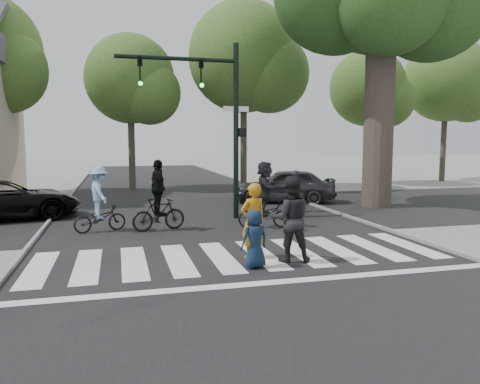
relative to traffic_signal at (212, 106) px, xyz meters
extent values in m
plane|color=gray|center=(-0.35, -6.20, -3.90)|extent=(120.00, 120.00, 0.00)
cube|color=black|center=(-0.35, -1.20, -3.90)|extent=(10.00, 70.00, 0.01)
cube|color=black|center=(-0.35, 1.80, -3.89)|extent=(70.00, 10.00, 0.01)
cube|color=gray|center=(-5.40, -1.20, -3.85)|extent=(0.10, 70.00, 0.10)
cube|color=gray|center=(4.70, -1.20, -3.85)|extent=(0.10, 70.00, 0.10)
cube|color=silver|center=(-4.85, -5.20, -3.89)|extent=(0.55, 3.00, 0.01)
cube|color=silver|center=(-3.85, -5.20, -3.89)|extent=(0.55, 3.00, 0.01)
cube|color=silver|center=(-2.85, -5.20, -3.89)|extent=(0.55, 3.00, 0.01)
cube|color=silver|center=(-1.85, -5.20, -3.89)|extent=(0.55, 3.00, 0.01)
cube|color=silver|center=(-0.85, -5.20, -3.89)|extent=(0.55, 3.00, 0.01)
cube|color=silver|center=(0.15, -5.20, -3.89)|extent=(0.55, 3.00, 0.01)
cube|color=silver|center=(1.15, -5.20, -3.89)|extent=(0.55, 3.00, 0.01)
cube|color=silver|center=(2.15, -5.20, -3.89)|extent=(0.55, 3.00, 0.01)
cube|color=silver|center=(3.15, -5.20, -3.89)|extent=(0.55, 3.00, 0.01)
cube|color=silver|center=(4.15, -5.20, -3.89)|extent=(0.55, 3.00, 0.01)
cube|color=silver|center=(-0.35, -7.40, -3.89)|extent=(10.00, 0.30, 0.01)
cylinder|color=black|center=(0.85, 0.00, -0.90)|extent=(0.18, 0.18, 6.00)
cylinder|color=black|center=(-1.15, 0.00, 1.50)|extent=(4.00, 0.14, 0.14)
imported|color=black|center=(-0.35, 0.00, 1.05)|extent=(0.16, 0.20, 1.00)
sphere|color=#19E533|center=(-0.35, -0.12, 0.65)|extent=(0.14, 0.14, 0.14)
imported|color=black|center=(-2.35, 0.00, 1.05)|extent=(0.16, 0.20, 1.00)
sphere|color=#19E533|center=(-2.35, -0.12, 0.65)|extent=(0.14, 0.14, 0.14)
cube|color=black|center=(1.07, 0.00, -0.90)|extent=(0.28, 0.18, 0.30)
cube|color=#FF660C|center=(1.18, 0.00, -0.90)|extent=(0.02, 0.14, 0.20)
cube|color=white|center=(0.85, 0.00, -0.10)|extent=(0.90, 0.04, 0.18)
cylinder|color=brown|center=(7.15, 1.30, -0.40)|extent=(1.20, 1.20, 7.00)
cylinder|color=brown|center=(7.45, 1.10, 2.60)|extent=(1.29, 1.74, 2.93)
sphere|color=#224615|center=(6.65, -0.10, 3.90)|extent=(4.00, 4.00, 4.00)
sphere|color=#3E5F25|center=(-8.19, 8.63, 2.08)|extent=(4.06, 4.06, 4.06)
cylinder|color=brown|center=(-2.35, 10.60, -1.10)|extent=(0.36, 0.36, 5.60)
sphere|color=#3E5F25|center=(-2.35, 10.60, 2.10)|extent=(4.80, 4.80, 4.80)
sphere|color=#3E5F25|center=(-1.39, 9.88, 1.30)|extent=(3.36, 3.36, 3.36)
cylinder|color=brown|center=(3.65, 9.30, -0.54)|extent=(0.36, 0.36, 6.72)
sphere|color=#3E5F25|center=(3.65, 9.30, 3.30)|extent=(6.00, 6.00, 6.00)
sphere|color=#3E5F25|center=(4.85, 8.40, 2.34)|extent=(4.20, 4.20, 4.20)
cylinder|color=brown|center=(11.65, 10.10, -1.17)|extent=(0.36, 0.36, 5.46)
sphere|color=#3E5F25|center=(11.65, 10.10, 1.95)|extent=(4.60, 4.60, 4.60)
sphere|color=#3E5F25|center=(12.57, 9.41, 1.17)|extent=(3.22, 3.22, 3.22)
cylinder|color=brown|center=(17.65, 10.70, -0.82)|extent=(0.36, 0.36, 6.16)
sphere|color=#3E5F25|center=(17.65, 10.70, 2.70)|extent=(5.40, 5.40, 5.40)
sphere|color=#3E5F25|center=(18.73, 9.89, 1.82)|extent=(3.78, 3.78, 3.78)
imported|color=#C37C13|center=(-0.14, -5.45, -3.02)|extent=(0.73, 0.58, 1.76)
imported|color=#13233A|center=(-0.34, -6.30, -3.26)|extent=(0.71, 0.56, 1.28)
imported|color=black|center=(0.59, -5.98, -2.92)|extent=(1.08, 0.92, 1.95)
imported|color=black|center=(-3.70, -1.29, -3.49)|extent=(1.64, 0.99, 0.82)
imported|color=#82AFCF|center=(-3.70, -1.29, -2.71)|extent=(0.86, 1.14, 1.56)
imported|color=black|center=(-1.98, -1.57, -3.40)|extent=(1.72, 0.86, 0.99)
imported|color=black|center=(-1.98, -1.57, -2.60)|extent=(0.65, 1.08, 1.71)
imported|color=black|center=(1.27, -1.95, -3.47)|extent=(1.73, 0.90, 0.87)
imported|color=black|center=(1.27, -1.95, -2.64)|extent=(0.80, 1.60, 1.66)
imported|color=black|center=(-6.92, 1.73, -3.22)|extent=(5.30, 3.31, 1.37)
imported|color=#2F3033|center=(3.93, 3.46, -3.16)|extent=(4.69, 2.91, 1.49)
imported|color=black|center=(3.34, 0.80, -3.10)|extent=(0.62, 0.44, 1.60)
camera|label=1|loc=(-3.16, -15.74, -1.13)|focal=35.00mm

